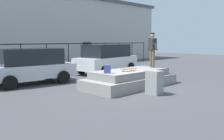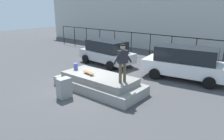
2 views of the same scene
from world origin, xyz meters
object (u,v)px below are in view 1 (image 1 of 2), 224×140
at_px(skateboarder, 152,47).
at_px(car_white_hatchback_mid, 107,58).
at_px(utility_box, 154,83).
at_px(car_silver_hatchback_near, 31,65).
at_px(skateboard, 129,69).
at_px(backpack, 107,69).

relative_size(skateboarder, car_white_hatchback_mid, 0.35).
distance_m(skateboarder, utility_box, 3.00).
relative_size(car_silver_hatchback_near, car_white_hatchback_mid, 0.88).
relative_size(skateboard, car_white_hatchback_mid, 0.16).
xyz_separation_m(skateboard, car_white_hatchback_mid, (3.21, 4.65, 0.10)).
xyz_separation_m(skateboarder, backpack, (-3.15, 0.02, -0.83)).
height_order(skateboarder, backpack, skateboarder).
bearing_deg(car_white_hatchback_mid, backpack, -134.18).
bearing_deg(skateboard, backpack, 171.28).
height_order(skateboarder, car_white_hatchback_mid, skateboarder).
height_order(backpack, car_white_hatchback_mid, car_white_hatchback_mid).
height_order(car_silver_hatchback_near, utility_box, car_silver_hatchback_near).
distance_m(skateboarder, car_silver_hatchback_near, 6.12).
height_order(skateboard, backpack, backpack).
xyz_separation_m(skateboarder, car_white_hatchback_mid, (1.20, 4.49, -0.81)).
distance_m(skateboard, utility_box, 1.54).
bearing_deg(car_white_hatchback_mid, car_silver_hatchback_near, -176.15).
bearing_deg(utility_box, skateboard, 90.13).
bearing_deg(skateboarder, car_silver_hatchback_near, 137.24).
xyz_separation_m(skateboarder, car_silver_hatchback_near, (-4.45, 4.11, -0.88)).
bearing_deg(utility_box, car_white_hatchback_mid, 66.55).
bearing_deg(utility_box, skateboarder, 42.53).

